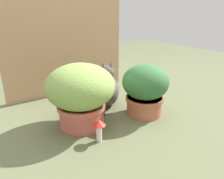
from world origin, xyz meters
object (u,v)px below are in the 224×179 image
object	(u,v)px
cat	(108,89)
mushroom_ornament_red	(99,126)
grass_planter	(80,92)
leafy_planter	(145,88)

from	to	relation	value
cat	mushroom_ornament_red	distance (m)	0.52
grass_planter	leafy_planter	bearing A→B (deg)	-12.79
grass_planter	mushroom_ornament_red	xyz separation A→B (m)	(0.00, -0.22, -0.13)
grass_planter	cat	world-z (taller)	grass_planter
grass_planter	mushroom_ornament_red	world-z (taller)	grass_planter
mushroom_ornament_red	leafy_planter	bearing A→B (deg)	15.78
grass_planter	mushroom_ornament_red	distance (m)	0.25
cat	grass_planter	bearing A→B (deg)	-148.13
grass_planter	cat	size ratio (longest dim) A/B	1.23
mushroom_ornament_red	cat	bearing A→B (deg)	52.94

